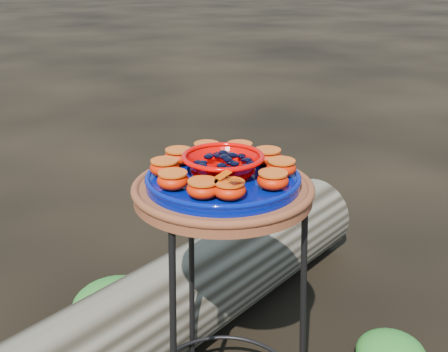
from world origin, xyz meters
name	(u,v)px	position (x,y,z in m)	size (l,w,h in m)	color
plant_stand	(223,321)	(0.00, 0.00, 0.35)	(0.44, 0.44, 0.70)	black
terracotta_saucer	(223,192)	(0.00, 0.00, 0.72)	(0.42, 0.42, 0.03)	#5E2A19
cobalt_plate	(223,180)	(0.00, 0.00, 0.75)	(0.36, 0.36, 0.02)	#000955
red_bowl	(223,166)	(0.00, 0.00, 0.78)	(0.18, 0.18, 0.05)	#CA0200
glass_gems	(223,150)	(0.00, 0.00, 0.82)	(0.14, 0.14, 0.02)	black
orange_half_0	(229,190)	(-0.05, -0.13, 0.78)	(0.07, 0.07, 0.04)	red
orange_half_1	(273,180)	(0.06, -0.12, 0.78)	(0.07, 0.07, 0.04)	red
orange_half_2	(281,168)	(0.12, -0.06, 0.78)	(0.07, 0.07, 0.04)	red
orange_half_3	(268,157)	(0.13, 0.02, 0.78)	(0.07, 0.07, 0.04)	red
orange_half_4	(240,150)	(0.10, 0.10, 0.78)	(0.07, 0.07, 0.04)	red
orange_half_5	(207,150)	(0.02, 0.13, 0.78)	(0.07, 0.07, 0.04)	red
orange_half_6	(179,157)	(-0.06, 0.12, 0.78)	(0.07, 0.07, 0.04)	red
orange_half_7	(165,168)	(-0.12, 0.06, 0.78)	(0.07, 0.07, 0.04)	red
orange_half_8	(173,180)	(-0.13, -0.02, 0.78)	(0.07, 0.07, 0.04)	red
orange_half_9	(203,189)	(-0.10, -0.10, 0.78)	(0.07, 0.07, 0.04)	red
butterfly	(230,179)	(-0.05, -0.13, 0.80)	(0.07, 0.05, 0.01)	#B83700
driftwood_log	(192,292)	(0.10, 0.44, 0.16)	(1.70, 0.45, 0.32)	black
foliage_right	(391,352)	(0.59, -0.02, 0.06)	(0.22, 0.22, 0.11)	#1F611E
foliage_back	(117,304)	(-0.13, 0.60, 0.08)	(0.32, 0.32, 0.16)	#1F611E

